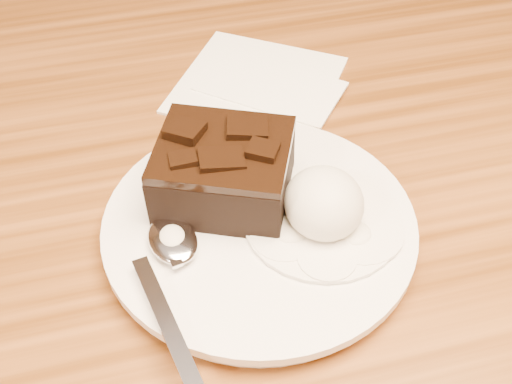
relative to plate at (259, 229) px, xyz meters
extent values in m
cylinder|color=white|center=(0.00, 0.00, 0.00)|extent=(0.23, 0.23, 0.02)
cube|color=black|center=(-0.02, 0.03, 0.03)|extent=(0.12, 0.12, 0.05)
ellipsoid|color=silver|center=(0.04, -0.01, 0.03)|extent=(0.06, 0.06, 0.05)
cylinder|color=white|center=(0.04, -0.01, 0.01)|extent=(0.12, 0.12, 0.00)
cube|color=white|center=(0.05, 0.19, -0.01)|extent=(0.20, 0.20, 0.01)
cube|color=black|center=(0.02, 0.01, 0.01)|extent=(0.01, 0.01, 0.00)
cube|color=black|center=(-0.02, 0.00, 0.01)|extent=(0.01, 0.01, 0.00)
cube|color=black|center=(0.03, -0.04, 0.01)|extent=(0.00, 0.01, 0.00)
camera|label=1|loc=(-0.09, -0.32, 0.38)|focal=46.59mm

